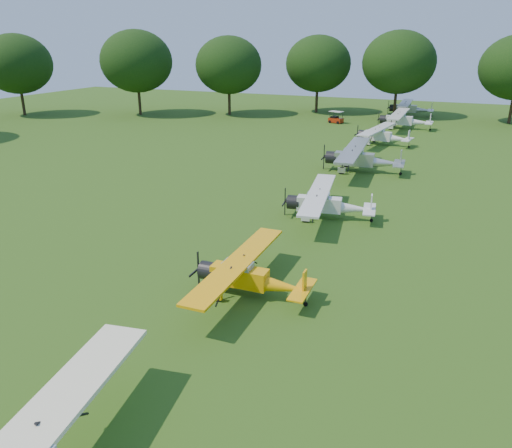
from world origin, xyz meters
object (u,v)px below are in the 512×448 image
at_px(aircraft_3, 326,202).
at_px(aircraft_2, 248,275).
at_px(golf_cart, 336,119).
at_px(aircraft_4, 361,157).
at_px(aircraft_7, 409,107).
at_px(aircraft_5, 382,135).
at_px(aircraft_6, 403,119).

bearing_deg(aircraft_3, aircraft_2, -101.18).
xyz_separation_m(aircraft_3, golf_cart, (-9.57, 40.35, -0.58)).
distance_m(aircraft_4, aircraft_7, 38.45).
bearing_deg(aircraft_7, golf_cart, -129.56).
height_order(aircraft_5, aircraft_7, aircraft_7).
bearing_deg(aircraft_7, aircraft_3, -91.41).
xyz_separation_m(aircraft_4, aircraft_6, (0.55, 25.48, -0.03)).
relative_size(aircraft_2, aircraft_5, 0.90).
distance_m(aircraft_2, aircraft_3, 12.09).
distance_m(aircraft_3, aircraft_7, 51.99).
distance_m(aircraft_2, aircraft_6, 51.09).
bearing_deg(aircraft_6, aircraft_4, -91.51).
xyz_separation_m(aircraft_3, aircraft_5, (-0.76, 26.93, 0.03)).
bearing_deg(aircraft_5, aircraft_3, -80.67).
bearing_deg(aircraft_4, aircraft_2, -94.13).
relative_size(aircraft_2, golf_cart, 4.15).
bearing_deg(aircraft_4, aircraft_6, 84.76).
relative_size(aircraft_3, aircraft_7, 0.89).
relative_size(aircraft_7, golf_cart, 5.03).
xyz_separation_m(aircraft_3, aircraft_6, (0.08, 39.01, 0.18)).
distance_m(aircraft_2, aircraft_4, 25.60).
height_order(aircraft_6, golf_cart, aircraft_6).
bearing_deg(aircraft_7, aircraft_4, -91.85).
height_order(aircraft_4, aircraft_7, aircraft_4).
bearing_deg(aircraft_3, aircraft_7, 82.06).
bearing_deg(aircraft_7, aircraft_2, -92.02).
xyz_separation_m(aircraft_5, aircraft_7, (0.07, 25.05, 0.12)).
bearing_deg(aircraft_3, aircraft_6, 81.19).
distance_m(aircraft_5, aircraft_6, 12.12).
distance_m(aircraft_2, golf_cart, 53.20).
xyz_separation_m(aircraft_2, aircraft_5, (-0.23, 39.00, 0.11)).
distance_m(aircraft_3, aircraft_5, 26.94).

